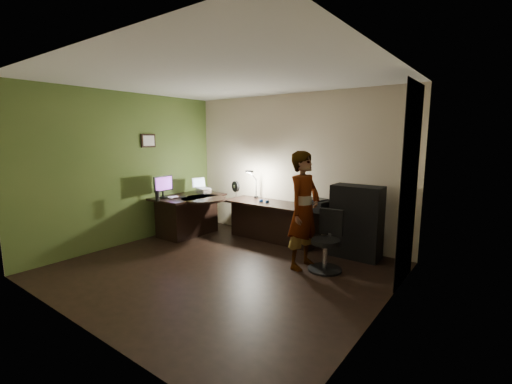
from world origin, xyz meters
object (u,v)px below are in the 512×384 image
Objects in this scene: desk_right at (272,222)px; desk_left at (189,215)px; cabinet at (356,222)px; office_chair at (326,241)px; monitor at (163,190)px; person at (304,210)px.

desk_left is at bearing -156.42° from desk_right.
office_chair is (-0.14, -0.81, -0.14)m from cabinet.
desk_left is 0.75m from monitor.
person is (-0.47, -0.88, 0.28)m from cabinet.
cabinet is at bearing 2.29° from desk_right.
cabinet reaches higher than monitor.
person reaches higher than desk_left.
desk_left is 0.78× the size of person.
monitor is (-1.72, -1.13, 0.59)m from desk_right.
monitor reaches higher than office_chair.
monitor is at bearing -146.35° from desk_right.
desk_left is 1.67m from desk_right.
desk_left is 1.16× the size of cabinet.
monitor is 3.21m from office_chair.
monitor is (-3.29, -1.18, 0.36)m from cabinet.
person reaches higher than office_chair.
monitor is at bearing -178.27° from office_chair.
cabinet reaches higher than office_chair.
desk_right is 4.30× the size of monitor.
cabinet is at bearing 13.96° from monitor.
cabinet is at bearing 75.18° from office_chair.
cabinet is 3.52m from monitor.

